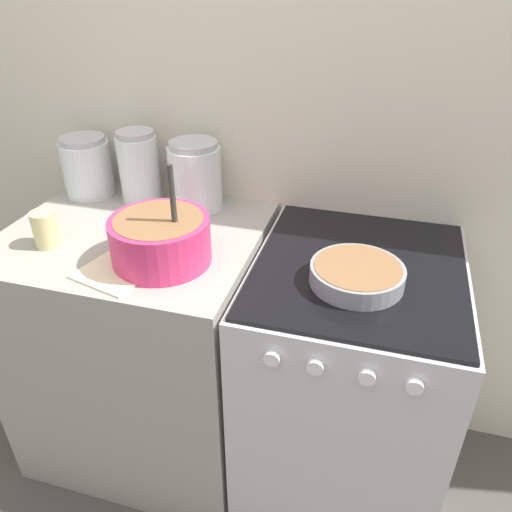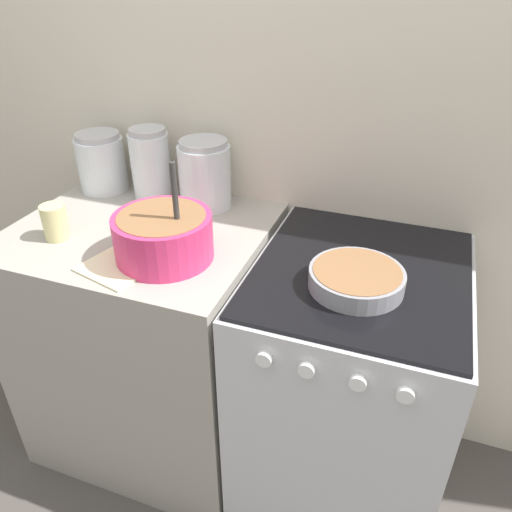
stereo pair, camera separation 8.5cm
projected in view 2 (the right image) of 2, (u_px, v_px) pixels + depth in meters
The scene contains 11 objects.
wall_back at pixel (294, 123), 1.63m from camera, with size 4.60×0.05×2.40m.
countertop_cabinet at pixel (153, 338), 1.84m from camera, with size 0.80×0.68×0.92m.
stove at pixel (346, 388), 1.63m from camera, with size 0.60×0.70×0.92m.
mixing_bowl at pixel (163, 234), 1.41m from camera, with size 0.28×0.28×0.30m.
baking_pan at pixel (356, 278), 1.30m from camera, with size 0.25×0.25×0.05m.
storage_jar_left at pixel (102, 166), 1.82m from camera, with size 0.17×0.17×0.21m.
storage_jar_middle at pixel (151, 169), 1.75m from camera, with size 0.14×0.14×0.25m.
storage_jar_right at pixel (205, 178), 1.70m from camera, with size 0.18×0.18×0.23m.
tin_can at pixel (55, 222), 1.52m from camera, with size 0.08×0.08×0.11m.
recipe_page at pixel (134, 257), 1.44m from camera, with size 0.26×0.33×0.01m.
measuring_spoon at pixel (166, 263), 1.39m from camera, with size 0.12×0.04×0.04m.
Camera 2 is at (0.44, -0.86, 1.67)m, focal length 35.00 mm.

